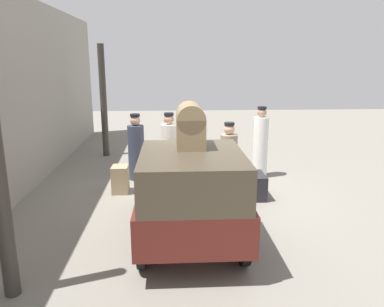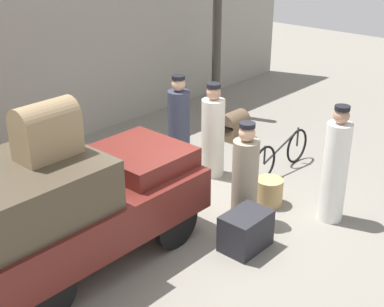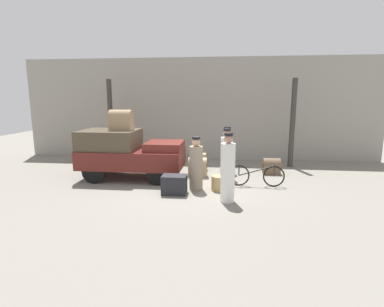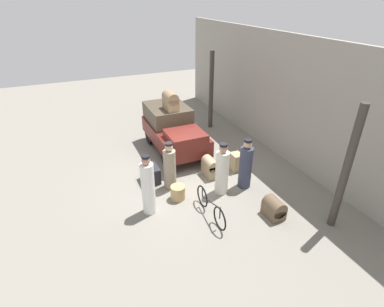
{
  "view_description": "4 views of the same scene",
  "coord_description": "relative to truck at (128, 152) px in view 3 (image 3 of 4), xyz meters",
  "views": [
    {
      "loc": [
        -8.08,
        0.66,
        3.02
      ],
      "look_at": [
        0.2,
        0.2,
        0.95
      ],
      "focal_mm": 35.0,
      "sensor_mm": 36.0,
      "label": 1
    },
    {
      "loc": [
        -5.49,
        -4.93,
        4.37
      ],
      "look_at": [
        0.2,
        0.2,
        0.95
      ],
      "focal_mm": 50.0,
      "sensor_mm": 36.0,
      "label": 2
    },
    {
      "loc": [
        1.29,
        -9.46,
        2.79
      ],
      "look_at": [
        0.2,
        0.2,
        0.95
      ],
      "focal_mm": 28.0,
      "sensor_mm": 36.0,
      "label": 3
    },
    {
      "loc": [
        8.24,
        -3.32,
        5.69
      ],
      "look_at": [
        0.2,
        0.2,
        0.95
      ],
      "focal_mm": 28.0,
      "sensor_mm": 36.0,
      "label": 4
    }
  ],
  "objects": [
    {
      "name": "ground_plane",
      "position": [
        2.05,
        -0.36,
        -0.93
      ],
      "size": [
        30.0,
        30.0,
        0.0
      ],
      "primitive_type": "plane",
      "color": "gray"
    },
    {
      "name": "truck",
      "position": [
        0.0,
        0.0,
        0.0
      ],
      "size": [
        3.49,
        1.69,
        1.68
      ],
      "color": "black",
      "rests_on": "ground"
    },
    {
      "name": "porter_standing_middle",
      "position": [
        2.47,
        -1.04,
        -0.19
      ],
      "size": [
        0.4,
        0.4,
        1.63
      ],
      "color": "gray",
      "rests_on": "ground"
    },
    {
      "name": "porter_with_bicycle",
      "position": [
        3.39,
        0.36,
        -0.14
      ],
      "size": [
        0.42,
        0.42,
        1.73
      ],
      "color": "silver",
      "rests_on": "ground"
    },
    {
      "name": "trunk_wicker_pale",
      "position": [
        5.04,
        1.16,
        -0.65
      ],
      "size": [
        0.61,
        0.46,
        0.59
      ],
      "color": "brown",
      "rests_on": "ground"
    },
    {
      "name": "bicycle",
      "position": [
        4.33,
        -0.5,
        -0.58
      ],
      "size": [
        1.76,
        0.04,
        0.72
      ],
      "color": "black",
      "rests_on": "ground"
    },
    {
      "name": "canopy_pillar_right",
      "position": [
        5.97,
        2.44,
        0.83
      ],
      "size": [
        0.21,
        0.21,
        3.52
      ],
      "color": "#38332D",
      "rests_on": "ground"
    },
    {
      "name": "suitcase_tan_flat",
      "position": [
        1.88,
        -1.52,
        -0.65
      ],
      "size": [
        0.71,
        0.5,
        0.55
      ],
      "color": "#232328",
      "rests_on": "ground"
    },
    {
      "name": "station_building_facade",
      "position": [
        2.05,
        3.71,
        1.32
      ],
      "size": [
        16.0,
        0.15,
        4.5
      ],
      "color": "gray",
      "rests_on": "ground"
    },
    {
      "name": "trunk_barrel_dark",
      "position": [
        2.38,
        0.47,
        -0.57
      ],
      "size": [
        0.65,
        0.39,
        0.69
      ],
      "color": "#9E8966",
      "rests_on": "ground"
    },
    {
      "name": "porter_carrying_trunk",
      "position": [
        3.42,
        -2.03,
        -0.07
      ],
      "size": [
        0.38,
        0.38,
        1.87
      ],
      "color": "white",
      "rests_on": "ground"
    },
    {
      "name": "wicker_basket",
      "position": [
        3.17,
        -1.04,
        -0.71
      ],
      "size": [
        0.45,
        0.45,
        0.44
      ],
      "color": "tan",
      "rests_on": "ground"
    },
    {
      "name": "canopy_pillar_left",
      "position": [
        -1.52,
        2.44,
        0.83
      ],
      "size": [
        0.21,
        0.21,
        3.52
      ],
      "color": "#38332D",
      "rests_on": "ground"
    },
    {
      "name": "trunk_on_truck_roof",
      "position": [
        -0.19,
        0.0,
        1.1
      ],
      "size": [
        0.76,
        0.44,
        0.69
      ],
      "color": "#937A56",
      "rests_on": "truck"
    },
    {
      "name": "conductor_in_dark_uniform",
      "position": [
        3.4,
        1.21,
        -0.15
      ],
      "size": [
        0.42,
        0.42,
        1.71
      ],
      "color": "#33384C",
      "rests_on": "ground"
    },
    {
      "name": "trunk_umber_medium",
      "position": [
        2.39,
        1.51,
        -0.61
      ],
      "size": [
        0.45,
        0.37,
        0.64
      ],
      "color": "#9E8966",
      "rests_on": "ground"
    }
  ]
}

